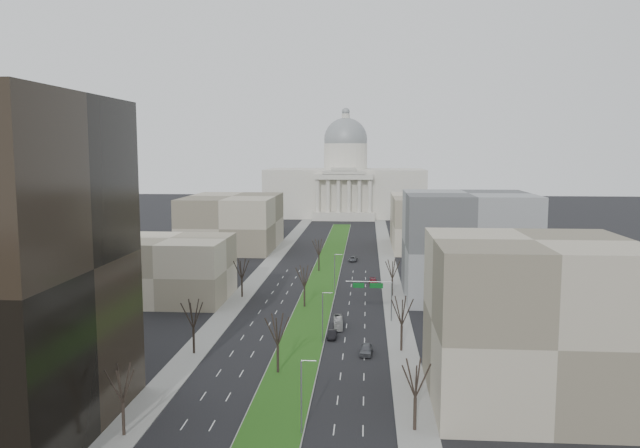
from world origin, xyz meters
The scene contains 28 objects.
ground centered at (0.00, 120.00, 0.00)m, with size 600.00×600.00×0.00m, color black.
median centered at (0.00, 118.99, 0.10)m, with size 8.00×222.03×0.20m.
sidewalk_left centered at (-17.50, 95.00, 0.07)m, with size 5.00×330.00×0.15m, color gray.
sidewalk_right centered at (17.50, 95.00, 0.07)m, with size 5.00×330.00×0.15m, color gray.
capitol centered at (0.00, 269.59, 16.31)m, with size 80.00×46.00×55.00m.
building_beige_left centered at (-33.00, 85.00, 7.00)m, with size 26.00×22.00×14.00m, color gray.
building_tan_right centered at (33.00, 32.00, 11.00)m, with size 26.00×24.00×22.00m, color #79715D.
building_grey_right centered at (34.00, 92.00, 12.00)m, with size 28.00×26.00×24.00m, color #585A5C.
building_far_left centered at (-35.00, 160.00, 9.00)m, with size 30.00×40.00×18.00m, color #79715D.
building_far_right centered at (35.00, 165.00, 9.00)m, with size 30.00×40.00×18.00m, color gray.
tree_left_near centered at (-17.20, 18.00, 6.61)m, with size 5.10×5.10×9.18m.
tree_left_mid centered at (-17.20, 48.00, 7.00)m, with size 5.40×5.40×9.72m.
tree_left_far centered at (-17.20, 88.00, 6.84)m, with size 5.28×5.28×9.50m.
tree_right_near centered at (17.20, 22.00, 6.69)m, with size 5.16×5.16×9.29m.
tree_right_mid centered at (17.20, 52.00, 7.16)m, with size 5.52×5.52×9.94m.
tree_right_far centered at (17.20, 92.00, 6.53)m, with size 5.04×5.04×9.07m.
tree_median_a centered at (-2.00, 40.00, 7.00)m, with size 5.40×5.40×9.72m.
tree_median_b centered at (-2.00, 80.00, 7.00)m, with size 5.40×5.40×9.72m.
tree_median_c centered at (-2.00, 120.00, 7.00)m, with size 5.40×5.40×9.72m.
streetlamp_median_a centered at (3.76, 20.00, 4.81)m, with size 1.90×0.20×9.16m.
streetlamp_median_b centered at (3.76, 55.00, 4.81)m, with size 1.90×0.20×9.16m.
streetlamp_median_c centered at (3.76, 95.00, 4.81)m, with size 1.90×0.20×9.16m.
mast_arm_signs centered at (13.49, 70.03, 6.11)m, with size 9.12×0.24×8.09m.
car_grey_near centered at (11.30, 49.92, 0.84)m, with size 2.00×4.96×1.69m, color #51535A.
car_black centered at (5.20, 58.34, 0.71)m, with size 1.49×4.29×1.41m, color black.
car_red centered at (13.00, 104.05, 0.72)m, with size 2.01×4.94×1.43m, color maroon.
car_grey_far centered at (7.11, 136.88, 0.70)m, with size 2.31×5.00×1.39m, color #4F5157.
box_van centered at (5.95, 65.30, 0.96)m, with size 1.62×6.93×1.93m, color #BCBCBC.
Camera 1 is at (11.26, -50.25, 33.59)m, focal length 35.00 mm.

